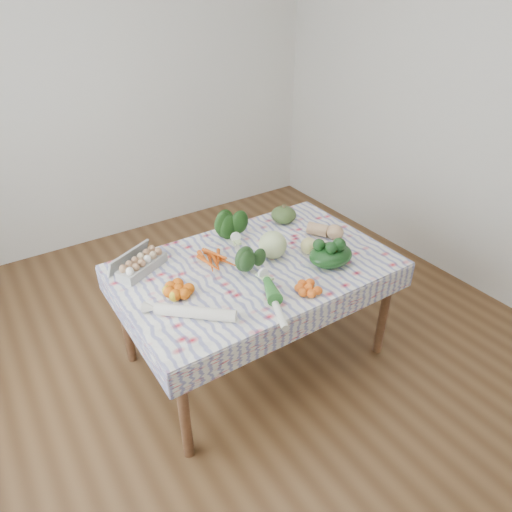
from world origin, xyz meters
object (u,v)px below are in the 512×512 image
at_px(egg_carton, 142,265).
at_px(cabbage, 273,245).
at_px(kabocha_squash, 284,215).
at_px(dining_table, 256,275).
at_px(butternut_squash, 326,229).
at_px(grapefruit, 309,246).

bearing_deg(egg_carton, cabbage, -48.92).
bearing_deg(egg_carton, kabocha_squash, -24.69).
bearing_deg(egg_carton, dining_table, -54.06).
distance_m(dining_table, butternut_squash, 0.60).
bearing_deg(butternut_squash, cabbage, 150.58).
bearing_deg(cabbage, butternut_squash, 1.74).
relative_size(dining_table, egg_carton, 4.91).
bearing_deg(dining_table, egg_carton, 152.60).
xyz_separation_m(egg_carton, cabbage, (0.74, -0.30, 0.04)).
bearing_deg(cabbage, egg_carton, 157.74).
height_order(dining_table, grapefruit, grapefruit).
bearing_deg(butternut_squash, grapefruit, 173.28).
bearing_deg(butternut_squash, dining_table, 151.38).
distance_m(cabbage, butternut_squash, 0.45).
height_order(dining_table, cabbage, cabbage).
height_order(butternut_squash, grapefruit, butternut_squash).
height_order(cabbage, grapefruit, cabbage).
bearing_deg(kabocha_squash, dining_table, -143.10).
xyz_separation_m(dining_table, egg_carton, (-0.61, 0.32, 0.13)).
height_order(kabocha_squash, grapefruit, kabocha_squash).
xyz_separation_m(dining_table, kabocha_squash, (0.47, 0.35, 0.14)).
bearing_deg(grapefruit, cabbage, 157.35).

